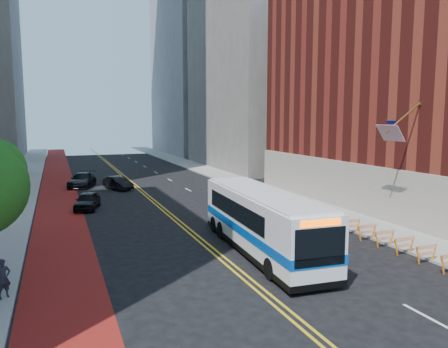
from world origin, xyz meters
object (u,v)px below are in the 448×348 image
object	(u,v)px
transit_bus	(261,220)
pedestrian	(3,279)
car_b	(118,183)
car_c	(82,180)
car_a	(87,201)

from	to	relation	value
transit_bus	pedestrian	xyz separation A→B (m)	(-12.89, -2.29, -0.85)
car_b	pedestrian	size ratio (longest dim) A/B	2.56
car_b	car_c	bearing A→B (deg)	116.35
car_a	car_b	bearing A→B (deg)	83.51
car_a	car_b	size ratio (longest dim) A/B	0.99
car_b	pedestrian	world-z (taller)	pedestrian
car_a	pedestrian	world-z (taller)	pedestrian
car_c	pedestrian	xyz separation A→B (m)	(-4.82, -30.63, 0.19)
transit_bus	car_b	distance (m)	25.70
car_b	pedestrian	xyz separation A→B (m)	(-8.27, -27.55, 0.28)
transit_bus	pedestrian	size ratio (longest dim) A/B	7.79
car_b	car_c	size ratio (longest dim) A/B	0.78
transit_bus	car_b	world-z (taller)	transit_bus
transit_bus	car_c	size ratio (longest dim) A/B	2.37
transit_bus	car_a	size ratio (longest dim) A/B	3.07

